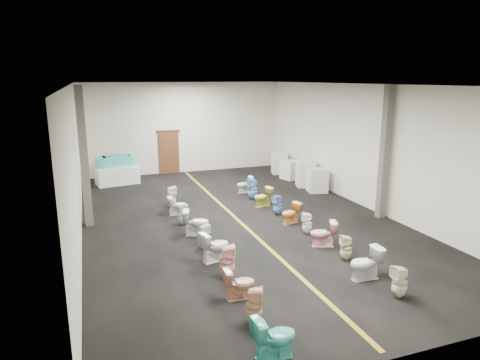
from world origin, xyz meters
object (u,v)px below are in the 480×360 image
at_px(toilet_left_8, 177,205).
at_px(toilet_right_8, 253,189).
at_px(toilet_right_4, 307,223).
at_px(toilet_right_6, 278,205).
at_px(appliance_crate_a, 317,180).
at_px(toilet_right_1, 366,263).
at_px(toilet_left_9, 171,197).
at_px(toilet_right_2, 346,248).
at_px(toilet_left_5, 204,236).
at_px(appliance_crate_b, 306,174).
at_px(appliance_crate_c, 291,170).
at_px(toilet_left_7, 183,214).
at_px(toilet_right_9, 245,185).
at_px(toilet_left_6, 196,222).
at_px(toilet_left_4, 215,246).
at_px(toilet_right_0, 400,282).
at_px(display_table, 117,175).
at_px(toilet_right_7, 263,197).
at_px(toilet_left_1, 254,305).
at_px(toilet_right_3, 323,234).
at_px(toilet_left_2, 239,283).
at_px(bathtub, 116,161).
at_px(toilet_left_0, 274,337).
at_px(toilet_right_5, 291,213).
at_px(toilet_left_3, 227,261).
at_px(appliance_crate_d, 279,163).

bearing_deg(toilet_left_8, toilet_right_8, -71.04).
distance_m(toilet_right_4, toilet_right_6, 2.03).
xyz_separation_m(appliance_crate_a, toilet_right_1, (-2.99, -7.53, -0.09)).
relative_size(toilet_left_9, toilet_right_2, 1.14).
relative_size(toilet_left_5, toilet_right_8, 0.80).
bearing_deg(appliance_crate_a, appliance_crate_b, 90.00).
distance_m(appliance_crate_c, toilet_left_7, 7.82).
height_order(toilet_right_6, toilet_right_9, toilet_right_6).
xyz_separation_m(toilet_left_6, toilet_right_8, (3.08, 3.10, 0.03)).
relative_size(toilet_left_4, toilet_right_0, 1.10).
height_order(display_table, toilet_right_7, display_table).
bearing_deg(toilet_left_1, display_table, 32.45).
relative_size(toilet_right_6, toilet_right_8, 0.85).
distance_m(toilet_right_3, toilet_right_6, 3.06).
distance_m(toilet_right_2, toilet_right_3, 1.06).
relative_size(toilet_left_9, toilet_right_0, 1.07).
height_order(toilet_left_4, toilet_right_3, toilet_left_4).
distance_m(toilet_left_1, toilet_left_7, 6.19).
bearing_deg(toilet_right_2, toilet_left_2, -62.37).
height_order(toilet_left_1, toilet_right_3, toilet_right_3).
bearing_deg(display_table, bathtub, 90.00).
bearing_deg(toilet_right_0, toilet_left_0, -74.75).
bearing_deg(toilet_right_2, toilet_right_5, -166.95).
height_order(toilet_left_0, toilet_left_4, toilet_left_4).
bearing_deg(appliance_crate_b, toilet_left_3, -129.67).
height_order(toilet_left_8, toilet_right_3, toilet_right_3).
distance_m(toilet_right_1, toilet_right_8, 7.36).
relative_size(toilet_left_4, toilet_right_1, 1.02).
xyz_separation_m(display_table, appliance_crate_a, (7.86, -4.23, 0.09)).
bearing_deg(toilet_left_2, toilet_left_9, 3.60).
bearing_deg(toilet_left_3, appliance_crate_b, -26.71).
xyz_separation_m(toilet_left_2, toilet_left_8, (-0.08, 6.29, -0.01)).
xyz_separation_m(display_table, toilet_right_1, (4.87, -11.77, -0.01)).
bearing_deg(toilet_left_8, toilet_right_3, -138.98).
height_order(toilet_right_0, toilet_right_4, toilet_right_0).
xyz_separation_m(toilet_left_7, toilet_right_0, (3.44, -6.33, 0.03)).
height_order(appliance_crate_a, toilet_left_6, appliance_crate_a).
bearing_deg(toilet_left_8, appliance_crate_b, -68.25).
distance_m(appliance_crate_c, toilet_right_7, 4.73).
bearing_deg(toilet_left_5, display_table, -1.28).
relative_size(appliance_crate_a, toilet_right_5, 1.42).
relative_size(appliance_crate_d, toilet_left_5, 1.53).
bearing_deg(toilet_left_8, toilet_right_2, -144.36).
bearing_deg(appliance_crate_a, toilet_right_2, -113.52).
xyz_separation_m(appliance_crate_c, toilet_left_4, (-6.08, -7.78, -0.02)).
relative_size(appliance_crate_a, toilet_right_7, 1.37).
bearing_deg(toilet_right_4, toilet_right_0, 15.51).
xyz_separation_m(toilet_left_7, toilet_right_4, (3.43, -2.15, -0.00)).
height_order(bathtub, toilet_right_8, bathtub).
relative_size(toilet_left_1, toilet_right_7, 1.04).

